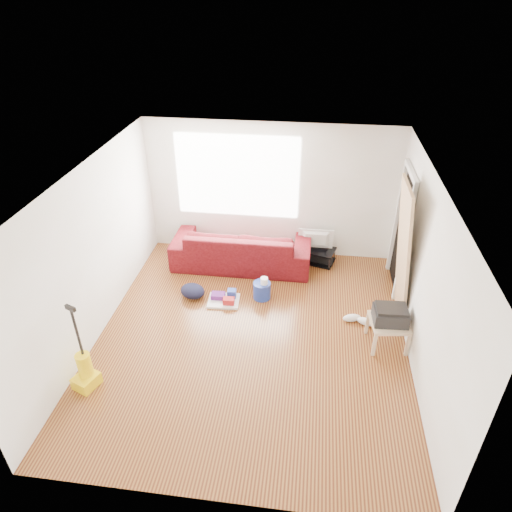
# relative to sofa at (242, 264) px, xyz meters

# --- Properties ---
(room) EXTENTS (4.51, 5.01, 2.51)m
(room) POSITION_rel_sofa_xyz_m (0.53, -1.80, 1.25)
(room) COLOR #4A2012
(room) RESTS_ON ground
(sofa) EXTENTS (2.49, 0.97, 0.73)m
(sofa) POSITION_rel_sofa_xyz_m (0.00, 0.00, 0.00)
(sofa) COLOR #370307
(sofa) RESTS_ON ground
(tv_stand) EXTENTS (0.81, 0.60, 0.27)m
(tv_stand) POSITION_rel_sofa_xyz_m (1.32, 0.27, 0.15)
(tv_stand) COLOR black
(tv_stand) RESTS_ON ground
(tv) EXTENTS (0.63, 0.08, 0.36)m
(tv) POSITION_rel_sofa_xyz_m (1.32, 0.27, 0.45)
(tv) COLOR black
(tv) RESTS_ON tv_stand
(side_table) EXTENTS (0.58, 0.58, 0.42)m
(side_table) POSITION_rel_sofa_xyz_m (2.40, -1.84, 0.35)
(side_table) COLOR tan
(side_table) RESTS_ON ground
(printer) EXTENTS (0.49, 0.38, 0.25)m
(printer) POSITION_rel_sofa_xyz_m (2.40, -1.84, 0.54)
(printer) COLOR black
(printer) RESTS_ON side_table
(bucket) EXTENTS (0.31, 0.31, 0.29)m
(bucket) POSITION_rel_sofa_xyz_m (0.49, -0.97, 0.00)
(bucket) COLOR #1E3597
(bucket) RESTS_ON ground
(toilet_paper) EXTENTS (0.12, 0.12, 0.11)m
(toilet_paper) POSITION_rel_sofa_xyz_m (0.53, -0.98, 0.20)
(toilet_paper) COLOR white
(toilet_paper) RESTS_ON bucket
(cleaning_tray) EXTENTS (0.53, 0.43, 0.18)m
(cleaning_tray) POSITION_rel_sofa_xyz_m (-0.10, -1.16, 0.06)
(cleaning_tray) COLOR white
(cleaning_tray) RESTS_ON ground
(backpack) EXTENTS (0.50, 0.45, 0.23)m
(backpack) POSITION_rel_sofa_xyz_m (-0.65, -1.10, 0.00)
(backpack) COLOR black
(backpack) RESTS_ON ground
(sneakers) EXTENTS (0.52, 0.27, 0.12)m
(sneakers) POSITION_rel_sofa_xyz_m (2.05, -1.42, 0.06)
(sneakers) COLOR white
(sneakers) RESTS_ON ground
(vacuum) EXTENTS (0.35, 0.37, 1.26)m
(vacuum) POSITION_rel_sofa_xyz_m (-1.55, -3.13, 0.23)
(vacuum) COLOR yellow
(vacuum) RESTS_ON ground
(door_panel) EXTENTS (0.27, 0.88, 2.18)m
(door_panel) POSITION_rel_sofa_xyz_m (2.58, -1.10, 0.00)
(door_panel) COLOR tan
(door_panel) RESTS_ON ground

